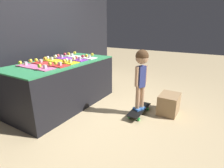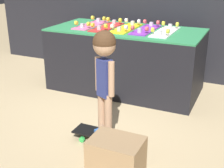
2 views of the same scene
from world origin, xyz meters
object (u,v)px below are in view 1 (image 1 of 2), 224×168
object	(u,v)px
skateboard_purple_on_rack	(70,59)
skateboard_white_on_rack	(80,57)
skateboard_red_on_rack	(50,64)
skateboard_on_floor	(139,110)
skateboard_pink_on_rack	(35,66)
storage_box	(169,104)
skateboard_yellow_on_rack	(61,61)
child	(141,69)

from	to	relation	value
skateboard_purple_on_rack	skateboard_white_on_rack	xyz separation A→B (m)	(0.25, -0.02, 0.00)
skateboard_red_on_rack	skateboard_on_floor	distance (m)	1.61
skateboard_purple_on_rack	skateboard_on_floor	xyz separation A→B (m)	(0.09, -1.34, -0.74)
skateboard_pink_on_rack	storage_box	bearing A→B (deg)	-56.86
storage_box	skateboard_white_on_rack	bearing A→B (deg)	94.37
skateboard_yellow_on_rack	child	size ratio (longest dim) A/B	0.69
skateboard_purple_on_rack	skateboard_pink_on_rack	bearing A→B (deg)	-179.33
skateboard_red_on_rack	child	xyz separation A→B (m)	(0.59, -1.30, -0.05)
skateboard_on_floor	storage_box	distance (m)	0.50
skateboard_on_floor	skateboard_white_on_rack	bearing A→B (deg)	83.27
skateboard_red_on_rack	skateboard_on_floor	size ratio (longest dim) A/B	1.08
skateboard_on_floor	child	world-z (taller)	child
skateboard_purple_on_rack	skateboard_white_on_rack	size ratio (longest dim) A/B	1.00
skateboard_white_on_rack	skateboard_on_floor	xyz separation A→B (m)	(-0.16, -1.32, -0.74)
storage_box	skateboard_on_floor	bearing A→B (deg)	125.76
skateboard_on_floor	child	xyz separation A→B (m)	(0.00, -0.00, 0.69)
skateboard_purple_on_rack	storage_box	world-z (taller)	skateboard_purple_on_rack
skateboard_on_floor	skateboard_yellow_on_rack	bearing A→B (deg)	104.54
child	skateboard_red_on_rack	bearing A→B (deg)	139.61
skateboard_pink_on_rack	skateboard_purple_on_rack	xyz separation A→B (m)	(0.75, 0.01, 0.00)
skateboard_pink_on_rack	storage_box	world-z (taller)	skateboard_pink_on_rack
skateboard_pink_on_rack	skateboard_white_on_rack	xyz separation A→B (m)	(1.00, -0.01, 0.00)
skateboard_yellow_on_rack	child	distance (m)	1.37
skateboard_white_on_rack	child	xyz separation A→B (m)	(-0.16, -1.32, -0.05)
skateboard_red_on_rack	skateboard_on_floor	world-z (taller)	skateboard_red_on_rack
skateboard_red_on_rack	skateboard_yellow_on_rack	bearing A→B (deg)	6.03
skateboard_purple_on_rack	child	world-z (taller)	child
skateboard_white_on_rack	child	distance (m)	1.33
skateboard_red_on_rack	storage_box	distance (m)	2.02
skateboard_pink_on_rack	skateboard_purple_on_rack	distance (m)	0.75
child	skateboard_white_on_rack	bearing A→B (deg)	108.32
skateboard_purple_on_rack	child	distance (m)	1.35
skateboard_on_floor	child	distance (m)	0.69
skateboard_red_on_rack	child	size ratio (longest dim) A/B	0.69
skateboard_purple_on_rack	skateboard_red_on_rack	bearing A→B (deg)	-175.21
skateboard_pink_on_rack	skateboard_yellow_on_rack	distance (m)	0.50
skateboard_pink_on_rack	skateboard_red_on_rack	distance (m)	0.25
skateboard_pink_on_rack	skateboard_on_floor	xyz separation A→B (m)	(0.84, -1.34, -0.74)
skateboard_red_on_rack	skateboard_yellow_on_rack	distance (m)	0.25
child	storage_box	size ratio (longest dim) A/B	2.41
skateboard_pink_on_rack	skateboard_on_floor	bearing A→B (deg)	-57.67
skateboard_white_on_rack	storage_box	size ratio (longest dim) A/B	1.67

